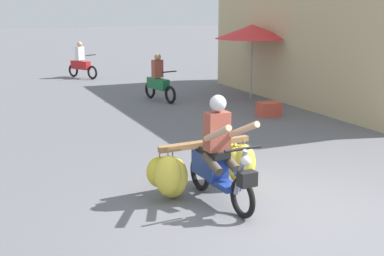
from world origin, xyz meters
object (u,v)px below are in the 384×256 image
at_px(motorbike_main_loaded, 209,165).
at_px(produce_crate, 269,109).
at_px(motorbike_distant_ahead_left, 158,82).
at_px(motorbike_distant_ahead_right, 81,63).
at_px(market_umbrella_near_shop, 252,32).

xyz_separation_m(motorbike_main_loaded, produce_crate, (3.85, 4.49, -0.29)).
bearing_deg(motorbike_distant_ahead_left, motorbike_distant_ahead_right, 100.62).
xyz_separation_m(motorbike_distant_ahead_left, market_umbrella_near_shop, (2.72, -0.77, 1.45)).
height_order(motorbike_main_loaded, motorbike_distant_ahead_left, motorbike_main_loaded).
xyz_separation_m(motorbike_distant_ahead_right, produce_crate, (2.91, -9.03, -0.39)).
distance_m(motorbike_distant_ahead_right, produce_crate, 9.50).
bearing_deg(motorbike_main_loaded, motorbike_distant_ahead_right, 86.04).
distance_m(market_umbrella_near_shop, produce_crate, 3.20).
relative_size(motorbike_distant_ahead_right, market_umbrella_near_shop, 0.65).
xyz_separation_m(motorbike_main_loaded, motorbike_distant_ahead_left, (2.02, 7.73, 0.10)).
bearing_deg(produce_crate, motorbike_distant_ahead_right, 107.88).
height_order(motorbike_distant_ahead_left, produce_crate, motorbike_distant_ahead_left).
relative_size(motorbike_main_loaded, market_umbrella_near_shop, 0.85).
distance_m(motorbike_distant_ahead_left, market_umbrella_near_shop, 3.18).
xyz_separation_m(motorbike_distant_ahead_right, market_umbrella_near_shop, (3.81, -6.56, 1.45)).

